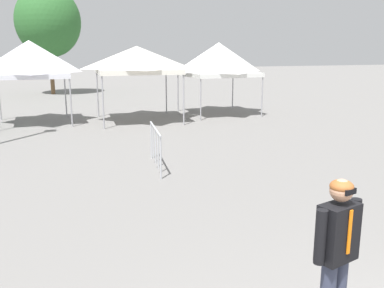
% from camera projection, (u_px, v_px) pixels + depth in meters
% --- Properties ---
extents(canopy_tent_behind_center, '(2.95, 2.95, 3.43)m').
position_uv_depth(canopy_tent_behind_center, '(30.00, 59.00, 17.12)').
color(canopy_tent_behind_center, '#9E9EA3').
rests_on(canopy_tent_behind_center, ground).
extents(canopy_tent_far_right, '(3.64, 3.64, 3.20)m').
position_uv_depth(canopy_tent_far_right, '(137.00, 60.00, 17.75)').
color(canopy_tent_far_right, '#9E9EA3').
rests_on(canopy_tent_far_right, ground).
extents(canopy_tent_right_of_center, '(3.23, 3.23, 3.39)m').
position_uv_depth(canopy_tent_right_of_center, '(219.00, 59.00, 19.76)').
color(canopy_tent_right_of_center, '#9E9EA3').
rests_on(canopy_tent_right_of_center, ground).
extents(person_foreground, '(0.63, 0.33, 1.78)m').
position_uv_depth(person_foreground, '(337.00, 249.00, 4.25)').
color(person_foreground, '#33384C').
rests_on(person_foreground, ground).
extents(tree_behind_tents_center, '(4.37, 4.37, 7.35)m').
position_uv_depth(tree_behind_tents_center, '(48.00, 22.00, 28.44)').
color(tree_behind_tents_center, brown).
rests_on(tree_behind_tents_center, ground).
extents(crowd_barrier_by_lift, '(0.36, 2.08, 1.08)m').
position_uv_depth(crowd_barrier_by_lift, '(155.00, 140.00, 10.80)').
color(crowd_barrier_by_lift, '#B7BABF').
rests_on(crowd_barrier_by_lift, ground).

